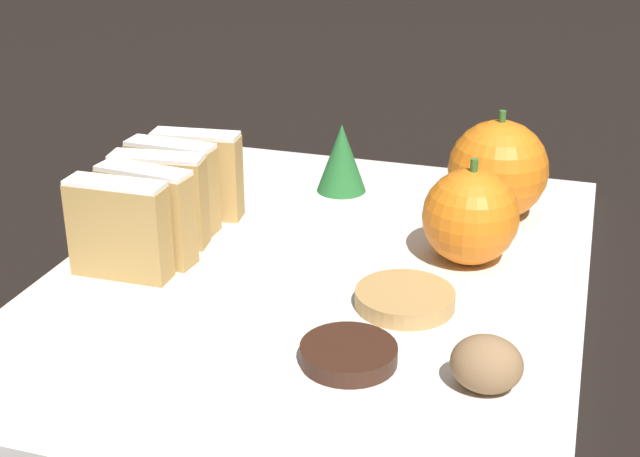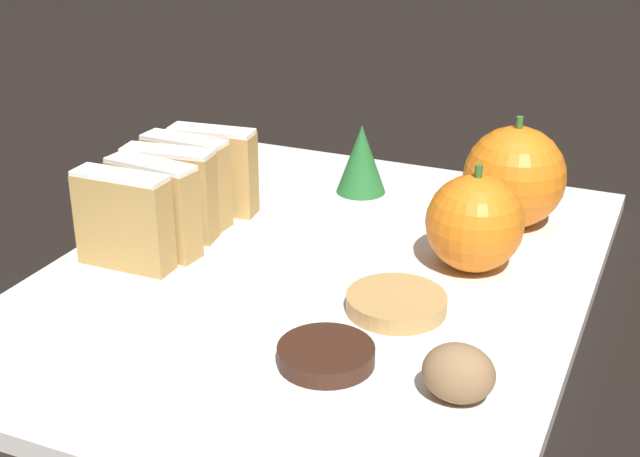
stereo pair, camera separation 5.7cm
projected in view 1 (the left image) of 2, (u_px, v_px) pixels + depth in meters
The scene contains 13 objects.
ground_plane at pixel (320, 287), 0.59m from camera, with size 6.00×6.00×0.00m, color black.
serving_platter at pixel (320, 278), 0.59m from camera, with size 0.34×0.44×0.01m.
stollen_slice_front at pixel (119, 229), 0.56m from camera, with size 0.06×0.02×0.06m.
stollen_slice_second at pixel (147, 215), 0.59m from camera, with size 0.07×0.03×0.06m.
stollen_slice_third at pixel (159, 200), 0.61m from camera, with size 0.07×0.03×0.06m.
stollen_slice_fourth at pixel (173, 186), 0.63m from camera, with size 0.07×0.02×0.06m.
stollen_slice_fifth at pixel (197, 175), 0.65m from camera, with size 0.07×0.03×0.06m.
orange_near at pixel (498, 170), 0.65m from camera, with size 0.07×0.07×0.08m.
orange_far at pixel (470, 217), 0.58m from camera, with size 0.06×0.06×0.07m.
walnut at pixel (487, 364), 0.45m from camera, with size 0.04×0.03×0.03m.
chocolate_cookie at pixel (349, 354), 0.48m from camera, with size 0.05×0.05×0.01m.
gingerbread_cookie at pixel (405, 299), 0.54m from camera, with size 0.06×0.06×0.01m.
evergreen_sprig at pixel (342, 158), 0.70m from camera, with size 0.04×0.04×0.06m.
Camera 1 is at (0.16, -0.50, 0.27)m, focal length 50.00 mm.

